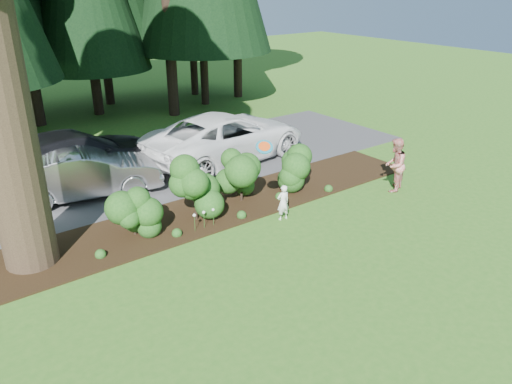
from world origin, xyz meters
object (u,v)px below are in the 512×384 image
child (283,202)px  adult (395,165)px  car_silver_wagon (84,174)px  frisbee (264,147)px  car_white_suv (226,137)px  car_dark_suv (74,156)px

child → adult: adult is taller
car_silver_wagon → adult: (8.22, -5.47, 0.09)m
adult → frisbee: (-5.05, 0.37, 1.51)m
car_white_suv → frisbee: size_ratio=12.90×
car_white_suv → frisbee: 5.96m
car_silver_wagon → car_white_suv: (5.46, 0.20, 0.14)m
car_white_suv → car_dark_suv: bearing=68.8°
car_dark_suv → child: car_dark_suv is taller
car_dark_suv → frisbee: frisbee is taller
child → frisbee: 2.03m
adult → frisbee: 5.28m
car_silver_wagon → frisbee: bearing=-137.1°
car_white_suv → adult: size_ratio=3.67×
car_silver_wagon → adult: adult is taller
adult → frisbee: bearing=-28.9°
car_dark_suv → car_white_suv: bearing=-112.9°
car_dark_suv → child: (3.78, -6.47, -0.37)m
car_silver_wagon → car_dark_suv: car_dark_suv is taller
car_silver_wagon → child: size_ratio=4.37×
car_white_suv → car_dark_suv: (-5.28, 1.29, -0.03)m
child → adult: (4.25, -0.50, 0.35)m
child → frisbee: (-0.79, -0.13, 1.86)m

